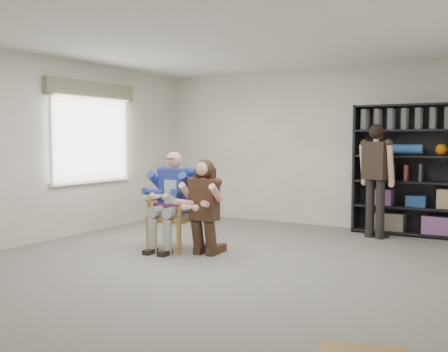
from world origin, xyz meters
The scene contains 8 objects.
room_shell centered at (0.00, 0.00, 1.40)m, with size 6.00×7.00×2.80m, color beige, non-canonical shape.
floor centered at (0.00, 0.00, 0.00)m, with size 6.00×7.00×0.01m, color slate.
window_left centered at (-2.95, 1.00, 1.63)m, with size 0.16×2.00×1.75m, color white, non-canonical shape.
armchair centered at (-0.96, 0.48, 0.53)m, with size 0.62×0.60×1.06m, color olive, non-canonical shape.
seated_man centered at (-0.96, 0.48, 0.69)m, with size 0.60×0.83×1.38m, color navy, non-canonical shape.
kneeling_woman centered at (-0.38, 0.36, 0.63)m, with size 0.53×0.85×1.27m, color #37221A, non-canonical shape.
bookshelf centered at (1.70, 3.28, 1.05)m, with size 1.80×0.38×2.10m, color black, non-canonical shape.
standing_man centered at (1.28, 2.75, 0.88)m, with size 0.55×0.30×1.77m, color black, non-canonical shape.
Camera 1 is at (3.28, -5.43, 1.54)m, focal length 42.00 mm.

